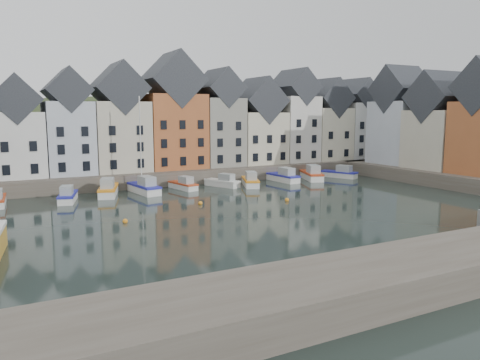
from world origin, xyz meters
TOP-DOWN VIEW (x-y plane):
  - ground at (0.00, 0.00)m, footprint 260.00×260.00m
  - far_quay at (0.00, 30.00)m, footprint 90.00×16.00m
  - right_quay at (37.00, 3.00)m, footprint 14.00×54.00m
  - near_wall at (-10.00, -22.00)m, footprint 50.00×6.00m
  - hillside at (0.02, 56.00)m, footprint 153.60×70.40m
  - far_terrace at (3.21, 28.00)m, footprint 72.37×8.16m
  - right_terrace at (36.00, 8.07)m, footprint 8.30×24.25m
  - mooring_buoys at (-4.00, 5.33)m, footprint 20.50×5.50m
  - boat_b at (-17.33, 16.96)m, footprint 3.16×6.00m
  - boat_c at (-12.15, 18.84)m, footprint 3.99×7.05m
  - boat_d at (-7.54, 18.36)m, footprint 2.91×6.94m
  - boat_e at (-1.82, 19.02)m, footprint 2.70×5.62m
  - boat_f at (4.07, 18.61)m, footprint 3.83×5.73m
  - boat_g at (7.80, 17.25)m, footprint 4.13×6.51m
  - boat_h at (14.49, 18.75)m, footprint 2.42×6.52m
  - boat_i at (19.56, 18.41)m, footprint 4.44×7.27m
  - boat_j at (25.11, 18.19)m, footprint 4.17×6.16m

SIDE VIEW (x-z plane):
  - hillside at x=0.02m, z-range -49.96..14.04m
  - ground at x=0.00m, z-range 0.00..0.00m
  - mooring_buoys at x=-4.00m, z-range -0.10..0.40m
  - boat_e at x=-1.82m, z-range -0.42..1.65m
  - boat_f at x=4.07m, z-range -0.43..1.69m
  - boat_b at x=-17.33m, z-range -0.45..1.76m
  - boat_j at x=25.11m, z-range -0.46..1.82m
  - boat_g at x=7.80m, z-range -0.48..1.91m
  - boat_h at x=14.49m, z-range -0.50..1.96m
  - boat_c at x=-12.15m, z-range -0.52..2.06m
  - boat_i at x=19.56m, z-range -0.54..2.13m
  - boat_d at x=-7.54m, z-range -5.60..7.28m
  - far_quay at x=0.00m, z-range 0.00..2.00m
  - right_quay at x=37.00m, z-range 0.00..2.00m
  - near_wall at x=-10.00m, z-range 0.00..2.00m
  - far_terrace at x=3.21m, z-range -0.01..17.76m
  - right_terrace at x=36.00m, z-range 0.73..17.10m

